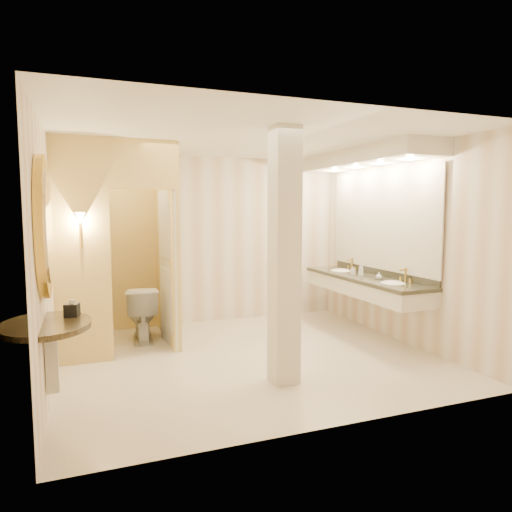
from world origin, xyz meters
The scene contains 16 objects.
floor centered at (0.00, 0.00, 0.00)m, with size 4.50×4.50×0.00m, color beige.
ceiling centered at (0.00, 0.00, 2.70)m, with size 4.50×4.50×0.00m, color white.
wall_back centered at (0.00, 2.00, 1.35)m, with size 4.50×0.02×2.70m, color silver.
wall_front centered at (0.00, -2.00, 1.35)m, with size 4.50×0.02×2.70m, color silver.
wall_left centered at (-2.25, 0.00, 1.35)m, with size 0.02×4.00×2.70m, color silver.
wall_right centered at (2.25, 0.00, 1.35)m, with size 0.02×4.00×2.70m, color silver.
toilet_closet centered at (-1.11, 0.97, 1.39)m, with size 1.50×1.55×2.70m.
wall_sconce centered at (-1.93, 0.43, 1.73)m, with size 0.14×0.14×0.42m.
vanity centered at (1.98, 0.40, 1.63)m, with size 0.75×2.65×2.09m.
console_shelf centered at (-2.21, -1.00, 1.34)m, with size 0.94×0.94×1.92m.
pillar centered at (0.07, -0.90, 1.35)m, with size 0.28×0.28×2.70m, color beige.
tissue_box centered at (-2.02, -0.84, 0.93)m, with size 0.12×0.12×0.12m, color black.
toilet centered at (-1.17, 1.24, 0.39)m, with size 0.44×0.77×0.79m, color white.
soap_bottle_a centered at (1.90, 0.64, 0.94)m, with size 0.06×0.06×0.12m, color beige.
soap_bottle_b centered at (1.95, 0.06, 0.93)m, with size 0.08×0.08×0.10m, color silver.
soap_bottle_c centered at (1.91, 0.44, 0.97)m, with size 0.07×0.08×0.19m, color #C6B28C.
Camera 1 is at (-1.88, -5.25, 1.85)m, focal length 32.00 mm.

